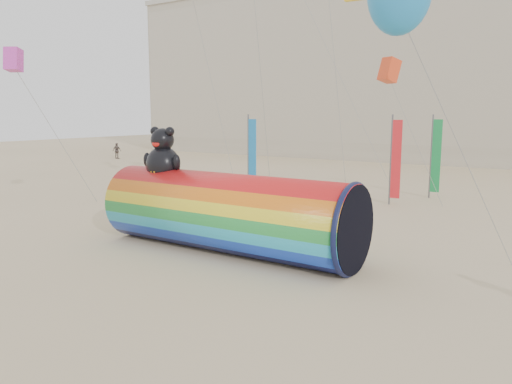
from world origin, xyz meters
The scene contains 4 objects.
ground centered at (0.00, 0.00, 0.00)m, with size 160.00×160.00×0.00m, color #CCB58C.
hotel_building centered at (-12.00, 45.95, 10.31)m, with size 60.40×15.40×20.60m.
windsock_assembly centered at (-0.70, 1.33, 1.59)m, with size 10.43×3.18×4.81m.
festival_banners centered at (-1.00, 15.13, 2.64)m, with size 10.71×5.49×5.20m.
Camera 1 is at (10.50, -13.67, 5.29)m, focal length 35.00 mm.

